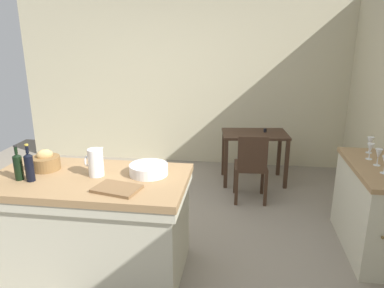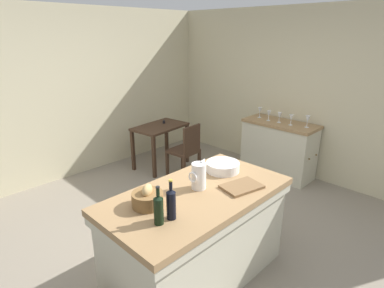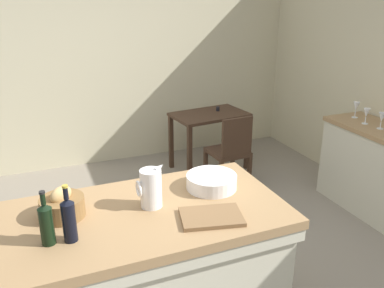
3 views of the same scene
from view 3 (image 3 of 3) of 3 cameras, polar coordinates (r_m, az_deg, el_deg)
name	(u,v)px [view 3 (image 3 of 3)]	position (r m, az deg, el deg)	size (l,w,h in m)	color
ground_plane	(172,274)	(3.39, -2.81, -18.00)	(6.76, 6.76, 0.00)	gray
wall_back	(101,63)	(5.24, -12.81, 11.18)	(5.32, 0.12, 2.60)	beige
island_table	(147,269)	(2.66, -6.47, -17.24)	(1.70, 0.91, 0.90)	#99754C
side_cabinet	(376,170)	(4.45, 24.71, -3.41)	(0.52, 1.16, 0.88)	#99754C
writing_desk	(209,122)	(4.99, 2.49, 3.07)	(0.96, 0.66, 0.78)	#3D281C
wooden_chair	(230,151)	(4.44, 5.48, -0.99)	(0.43, 0.43, 0.90)	#3D281C
pitcher	(151,188)	(2.42, -5.88, -6.22)	(0.17, 0.13, 0.28)	white
wash_bowl	(212,181)	(2.66, 2.79, -5.32)	(0.33, 0.33, 0.09)	white
bread_basket	(62,206)	(2.45, -17.93, -8.32)	(0.25, 0.25, 0.19)	brown
cutting_board	(211,217)	(2.34, 2.76, -10.27)	(0.35, 0.24, 0.02)	brown
wine_bottle_dark	(69,219)	(2.18, -17.08, -10.09)	(0.07, 0.07, 0.32)	black
wine_bottle_amber	(46,223)	(2.20, -19.96, -10.48)	(0.07, 0.07, 0.30)	black
wine_glass_middle	(382,118)	(4.26, 25.33, 3.39)	(0.07, 0.07, 0.16)	white
wine_glass_right	(366,113)	(4.37, 23.52, 4.02)	(0.07, 0.07, 0.16)	white
wine_glass_far_right	(356,107)	(4.55, 22.26, 4.89)	(0.07, 0.07, 0.17)	white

